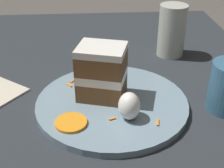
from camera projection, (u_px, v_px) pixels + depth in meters
ground_plane at (92, 129)px, 0.64m from camera, size 6.00×6.00×0.00m
dining_table at (92, 121)px, 0.63m from camera, size 1.29×0.88×0.04m
plate at (112, 103)px, 0.64m from camera, size 0.31×0.31×0.01m
cake_slice at (102, 72)px, 0.62m from camera, size 0.10×0.11×0.11m
cream_dollop at (129, 106)px, 0.57m from camera, size 0.05×0.04×0.05m
orange_garnish at (71, 123)px, 0.57m from camera, size 0.06×0.06×0.01m
carrot_shreds_scatter at (99, 98)px, 0.64m from camera, size 0.19×0.18×0.00m
drinking_glass at (171, 34)px, 0.83m from camera, size 0.07×0.07×0.14m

